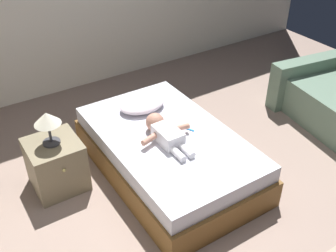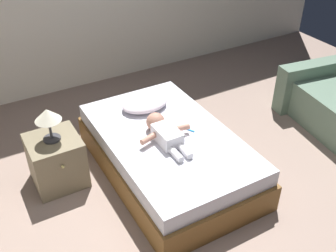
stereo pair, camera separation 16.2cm
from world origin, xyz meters
name	(u,v)px [view 2 (the right image)]	position (x,y,z in m)	size (l,w,h in m)	color
ground_plane	(209,224)	(0.00, 0.00, 0.00)	(8.00, 8.00, 0.00)	gray
bed	(168,153)	(0.04, 0.78, 0.22)	(1.17, 1.92, 0.44)	brown
pillow	(145,103)	(0.07, 1.33, 0.50)	(0.49, 0.36, 0.11)	silver
baby	(164,132)	(-0.02, 0.75, 0.52)	(0.52, 0.65, 0.18)	white
toothbrush	(186,129)	(0.24, 0.78, 0.45)	(0.09, 0.16, 0.02)	#2997EB
nightstand	(57,161)	(-0.95, 1.17, 0.25)	(0.47, 0.50, 0.50)	#776B50
lamp	(48,117)	(-0.95, 1.18, 0.74)	(0.24, 0.24, 0.32)	#333338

